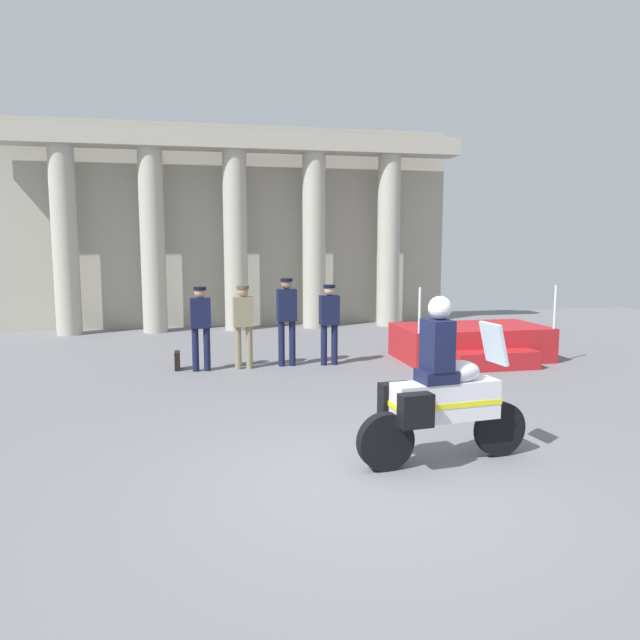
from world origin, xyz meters
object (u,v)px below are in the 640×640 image
Objects in this scene: motorcycle_with_rider at (440,395)px; briefcase_on_ground at (177,361)px; officer_in_row_2 at (287,314)px; officer_in_row_0 at (201,322)px; reviewing_stand at (472,343)px; officer_in_row_3 at (329,318)px; officer_in_row_1 at (243,320)px.

motorcycle_with_rider reaches higher than briefcase_on_ground.
officer_in_row_2 reaches higher than briefcase_on_ground.
briefcase_on_ground is (-0.46, 0.21, -0.79)m from officer_in_row_0.
officer_in_row_2 is (-3.96, 0.13, 0.70)m from reviewing_stand.
officer_in_row_3 is at bearing 179.03° from reviewing_stand.
officer_in_row_1 is 1.73m from officer_in_row_3.
briefcase_on_ground is (-6.12, 0.20, -0.17)m from reviewing_stand.
officer_in_row_2 is at bearing -8.85° from officer_in_row_3.
reviewing_stand is 3.16m from officer_in_row_3.
motorcycle_with_rider is (0.85, -5.70, -0.25)m from officer_in_row_2.
officer_in_row_2 is at bearing -1.76° from briefcase_on_ground.
reviewing_stand is 1.89× the size of officer_in_row_0.
officer_in_row_0 reaches higher than briefcase_on_ground.
officer_in_row_0 is at bearing 108.58° from motorcycle_with_rider.
briefcase_on_ground is (-1.29, 0.16, -0.79)m from officer_in_row_1.
officer_in_row_0 is at bearing -2.16° from officer_in_row_3.
officer_in_row_0 is 0.92× the size of officer_in_row_2.
officer_in_row_0 is at bearing -179.91° from reviewing_stand.
officer_in_row_1 reaches higher than briefcase_on_ground.
motorcycle_with_rider is at bearing 111.10° from officer_in_row_0.
officer_in_row_1 is 0.93× the size of officer_in_row_2.
officer_in_row_3 is at bearing 83.92° from motorcycle_with_rider.
officer_in_row_1 is at bearing 2.63° from officer_in_row_2.
officer_in_row_1 reaches higher than officer_in_row_3.
officer_in_row_0 is 1.00× the size of officer_in_row_3.
officer_in_row_3 is (1.73, 0.01, -0.01)m from officer_in_row_1.
officer_in_row_1 is 0.88m from officer_in_row_2.
reviewing_stand is 6.40m from motorcycle_with_rider.
reviewing_stand reaches higher than briefcase_on_ground.
motorcycle_with_rider reaches higher than officer_in_row_2.
officer_in_row_1 is at bearing 179.56° from reviewing_stand.
officer_in_row_3 is at bearing -2.77° from briefcase_on_ground.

